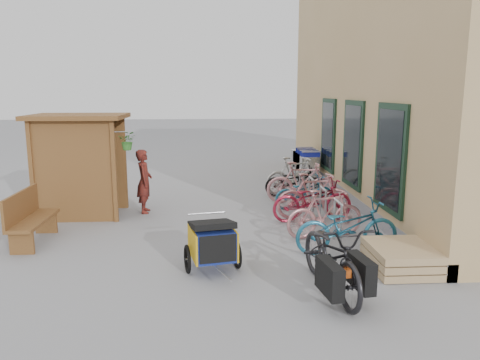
{
  "coord_description": "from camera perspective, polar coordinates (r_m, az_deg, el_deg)",
  "views": [
    {
      "loc": [
        -0.16,
        -8.61,
        2.96
      ],
      "look_at": [
        0.5,
        1.5,
        1.0
      ],
      "focal_mm": 35.0,
      "sensor_mm": 36.0,
      "label": 1
    }
  ],
  "objects": [
    {
      "name": "bike_4",
      "position": [
        11.94,
        7.84,
        -1.48
      ],
      "size": [
        1.65,
        0.87,
        0.82
      ],
      "primitive_type": "imported",
      "rotation": [
        0.0,
        0.0,
        1.79
      ],
      "color": "#206180",
      "rests_on": "ground"
    },
    {
      "name": "bike_2",
      "position": [
        10.77,
        8.83,
        -2.42
      ],
      "size": [
        1.94,
        0.89,
        0.98
      ],
      "primitive_type": "imported",
      "rotation": [
        0.0,
        0.0,
        1.7
      ],
      "color": "maroon",
      "rests_on": "ground"
    },
    {
      "name": "child_trailer",
      "position": [
        7.81,
        -3.38,
        -7.42
      ],
      "size": [
        0.98,
        1.57,
        0.9
      ],
      "rotation": [
        0.0,
        0.0,
        0.2
      ],
      "color": "navy",
      "rests_on": "ground"
    },
    {
      "name": "person_kiosk",
      "position": [
        11.57,
        -11.59,
        -0.15
      ],
      "size": [
        0.4,
        0.59,
        1.55
      ],
      "primitive_type": "imported",
      "rotation": [
        0.0,
        0.0,
        1.63
      ],
      "color": "maroon",
      "rests_on": "ground"
    },
    {
      "name": "pallet_stack",
      "position": [
        8.33,
        19.02,
        -8.93
      ],
      "size": [
        1.0,
        1.2,
        0.4
      ],
      "color": "tan",
      "rests_on": "ground"
    },
    {
      "name": "bike_0",
      "position": [
        8.77,
        12.91,
        -5.59
      ],
      "size": [
        1.96,
        0.8,
        1.01
      ],
      "primitive_type": "imported",
      "rotation": [
        0.0,
        0.0,
        1.64
      ],
      "color": "#206180",
      "rests_on": "ground"
    },
    {
      "name": "bike_rack",
      "position": [
        11.54,
        8.67,
        -1.4
      ],
      "size": [
        0.05,
        5.35,
        0.86
      ],
      "color": "#A5A8AD",
      "rests_on": "ground"
    },
    {
      "name": "bike_5",
      "position": [
        12.39,
        7.56,
        -0.33
      ],
      "size": [
        1.89,
        0.68,
        1.11
      ],
      "primitive_type": "imported",
      "rotation": [
        0.0,
        0.0,
        1.49
      ],
      "color": "#D68A8E",
      "rests_on": "ground"
    },
    {
      "name": "bench",
      "position": [
        9.99,
        -24.33,
        -4.13
      ],
      "size": [
        0.5,
        1.64,
        1.03
      ],
      "rotation": [
        0.0,
        0.0,
        -0.01
      ],
      "color": "brown",
      "rests_on": "ground"
    },
    {
      "name": "cargo_bike",
      "position": [
        7.08,
        11.19,
        -9.16
      ],
      "size": [
        1.01,
        2.19,
        1.11
      ],
      "rotation": [
        0.0,
        0.0,
        0.13
      ],
      "color": "black",
      "rests_on": "ground"
    },
    {
      "name": "bike_7",
      "position": [
        13.52,
        6.66,
        0.57
      ],
      "size": [
        1.87,
        1.0,
        1.08
      ],
      "primitive_type": "imported",
      "rotation": [
        0.0,
        0.0,
        1.86
      ],
      "color": "beige",
      "rests_on": "ground"
    },
    {
      "name": "bike_3",
      "position": [
        11.0,
        9.0,
        -1.89
      ],
      "size": [
        1.84,
        0.73,
        1.08
      ],
      "primitive_type": "imported",
      "rotation": [
        0.0,
        0.0,
        1.69
      ],
      "color": "#D68A8E",
      "rests_on": "ground"
    },
    {
      "name": "ground",
      "position": [
        9.1,
        -2.56,
        -8.03
      ],
      "size": [
        80.0,
        80.0,
        0.0
      ],
      "primitive_type": "plane",
      "color": "gray"
    },
    {
      "name": "shopping_carts",
      "position": [
        15.76,
        7.88,
        2.33
      ],
      "size": [
        0.6,
        2.02,
        1.08
      ],
      "color": "silver",
      "rests_on": "ground"
    },
    {
      "name": "bike_1",
      "position": [
        9.63,
        10.34,
        -4.02
      ],
      "size": [
        1.73,
        0.83,
        1.0
      ],
      "primitive_type": "imported",
      "rotation": [
        0.0,
        0.0,
        1.79
      ],
      "color": "#D68A8E",
      "rests_on": "ground"
    },
    {
      "name": "kiosk",
      "position": [
        11.59,
        -19.34,
        3.36
      ],
      "size": [
        2.49,
        1.65,
        2.4
      ],
      "color": "brown",
      "rests_on": "ground"
    },
    {
      "name": "bike_6",
      "position": [
        13.2,
        6.63,
        -0.17
      ],
      "size": [
        1.67,
        0.67,
        0.86
      ],
      "primitive_type": "imported",
      "rotation": [
        0.0,
        0.0,
        1.51
      ],
      "color": "black",
      "rests_on": "ground"
    },
    {
      "name": "building",
      "position": [
        14.7,
        23.73,
        12.13
      ],
      "size": [
        6.07,
        13.0,
        7.0
      ],
      "color": "tan",
      "rests_on": "ground"
    }
  ]
}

